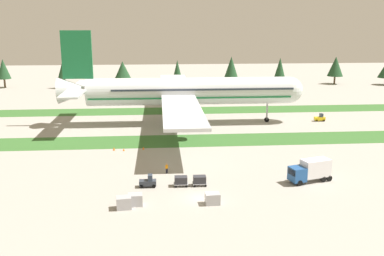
{
  "coord_description": "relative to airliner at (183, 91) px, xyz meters",
  "views": [
    {
      "loc": [
        -5.8,
        -57.93,
        24.77
      ],
      "look_at": [
        0.75,
        26.09,
        4.0
      ],
      "focal_mm": 40.64,
      "sensor_mm": 36.0,
      "label": 1
    }
  ],
  "objects": [
    {
      "name": "ground_plane",
      "position": [
        -0.24,
        -47.13,
        -8.14
      ],
      "size": [
        400.0,
        400.0,
        0.0
      ],
      "primitive_type": "plane",
      "color": "gray"
    },
    {
      "name": "grass_strip_near",
      "position": [
        -0.24,
        -16.04,
        -8.14
      ],
      "size": [
        320.0,
        10.03,
        0.01
      ],
      "primitive_type": "cube",
      "color": "#336028",
      "rests_on": "ground"
    },
    {
      "name": "grass_strip_far",
      "position": [
        -0.24,
        16.03,
        -8.14
      ],
      "size": [
        320.0,
        10.03,
        0.01
      ],
      "primitive_type": "cube",
      "color": "#336028",
      "rests_on": "ground"
    },
    {
      "name": "airliner",
      "position": [
        0.0,
        0.0,
        0.0
      ],
      "size": [
        59.7,
        73.41,
        22.71
      ],
      "rotation": [
        0.0,
        0.0,
        -1.57
      ],
      "color": "silver",
      "rests_on": "ground"
    },
    {
      "name": "baggage_tug",
      "position": [
        -7.88,
        -42.08,
        -7.33
      ],
      "size": [
        2.61,
        1.32,
        1.97
      ],
      "rotation": [
        0.0,
        0.0,
        1.56
      ],
      "color": "#2D333D",
      "rests_on": "ground"
    },
    {
      "name": "cargo_dolly_lead",
      "position": [
        -2.85,
        -42.12,
        -7.23
      ],
      "size": [
        2.21,
        1.52,
        1.55
      ],
      "rotation": [
        0.0,
        0.0,
        1.56
      ],
      "color": "#A3A3A8",
      "rests_on": "ground"
    },
    {
      "name": "cargo_dolly_second",
      "position": [
        0.05,
        -42.14,
        -7.23
      ],
      "size": [
        2.21,
        1.52,
        1.55
      ],
      "rotation": [
        0.0,
        0.0,
        1.56
      ],
      "color": "#A3A3A8",
      "rests_on": "ground"
    },
    {
      "name": "catering_truck",
      "position": [
        17.69,
        -41.77,
        -6.19
      ],
      "size": [
        7.32,
        4.2,
        3.58
      ],
      "rotation": [
        0.0,
        0.0,
        1.86
      ],
      "color": "#1E4C8E",
      "rests_on": "ground"
    },
    {
      "name": "pushback_tractor",
      "position": [
        34.85,
        -0.03,
        -7.33
      ],
      "size": [
        2.6,
        1.3,
        1.97
      ],
      "rotation": [
        0.0,
        0.0,
        1.57
      ],
      "color": "yellow",
      "rests_on": "ground"
    },
    {
      "name": "ground_crew_marshaller",
      "position": [
        -4.91,
        -36.1,
        -7.2
      ],
      "size": [
        0.45,
        0.4,
        1.74
      ],
      "rotation": [
        0.0,
        0.0,
        3.84
      ],
      "color": "black",
      "rests_on": "ground"
    },
    {
      "name": "uld_container_0",
      "position": [
        -9.52,
        -48.8,
        -7.32
      ],
      "size": [
        2.06,
        1.68,
        1.64
      ],
      "primitive_type": "cube",
      "rotation": [
        0.0,
        0.0,
        0.04
      ],
      "color": "#A3A3A8",
      "rests_on": "ground"
    },
    {
      "name": "uld_container_1",
      "position": [
        -11.02,
        -49.76,
        -7.3
      ],
      "size": [
        2.19,
        1.85,
        1.68
      ],
      "primitive_type": "cube",
      "rotation": [
        0.0,
        0.0,
        0.13
      ],
      "color": "#A3A3A8",
      "rests_on": "ground"
    },
    {
      "name": "uld_container_2",
      "position": [
        1.18,
        -49.18,
        -7.35
      ],
      "size": [
        2.07,
        1.69,
        1.58
      ],
      "primitive_type": "cube",
      "rotation": [
        0.0,
        0.0,
        0.05
      ],
      "color": "#A3A3A8",
      "rests_on": "ground"
    },
    {
      "name": "taxiway_marker_0",
      "position": [
        -13.06,
        -22.5,
        -7.9
      ],
      "size": [
        0.44,
        0.44,
        0.49
      ],
      "primitive_type": "cone",
      "color": "orange",
      "rests_on": "ground"
    },
    {
      "name": "taxiway_marker_1",
      "position": [
        -15.01,
        -22.06,
        -7.84
      ],
      "size": [
        0.44,
        0.44,
        0.62
      ],
      "primitive_type": "cone",
      "color": "orange",
      "rests_on": "ground"
    },
    {
      "name": "taxiway_marker_2",
      "position": [
        -9.26,
        -21.86,
        -7.87
      ],
      "size": [
        0.44,
        0.44,
        0.55
      ],
      "primitive_type": "cone",
      "color": "orange",
      "rests_on": "ground"
    },
    {
      "name": "distant_tree_line",
      "position": [
        5.8,
        62.52,
        -1.21
      ],
      "size": [
        173.71,
        10.41,
        11.44
      ],
      "color": "#4C3823",
      "rests_on": "ground"
    }
  ]
}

